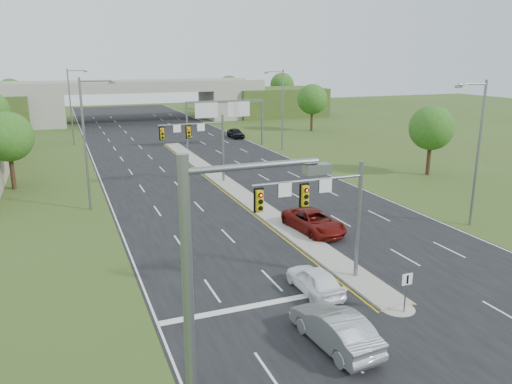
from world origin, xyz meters
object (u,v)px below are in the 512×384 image
object	(u,v)px
car_silver	(335,328)
overpass	(139,104)
car_white	(315,280)
car_far_a	(314,221)
sign_gantry	(224,111)
signal_mast_far	(201,139)
keep_right_sign	(406,286)
car_far_c	(236,133)
signal_mast_near	(325,205)

from	to	relation	value
car_silver	overpass	bearing A→B (deg)	-98.00
car_white	car_far_a	size ratio (longest dim) A/B	0.74
sign_gantry	signal_mast_far	bearing A→B (deg)	-114.11
signal_mast_far	car_white	world-z (taller)	signal_mast_far
keep_right_sign	car_far_a	distance (m)	12.67
car_white	car_far_a	world-z (taller)	car_far_a
car_white	car_far_a	bearing A→B (deg)	-119.38
car_silver	car_far_c	xyz separation A→B (m)	(15.76, 58.26, -0.08)
signal_mast_far	signal_mast_near	bearing A→B (deg)	-90.00
car_white	overpass	bearing A→B (deg)	-93.91
overpass	car_silver	world-z (taller)	overpass
signal_mast_near	keep_right_sign	xyz separation A→B (m)	(2.26, -4.45, -3.21)
car_far_c	keep_right_sign	bearing A→B (deg)	-102.38
keep_right_sign	car_white	bearing A→B (deg)	129.23
car_white	car_far_c	size ratio (longest dim) A/B	0.96
car_silver	sign_gantry	bearing A→B (deg)	-107.55
car_silver	car_far_a	size ratio (longest dim) A/B	0.89
car_far_c	overpass	bearing A→B (deg)	110.35
sign_gantry	signal_mast_near	bearing A→B (deg)	-101.25
signal_mast_far	overpass	size ratio (longest dim) A/B	0.09
signal_mast_near	signal_mast_far	world-z (taller)	same
signal_mast_far	car_silver	size ratio (longest dim) A/B	1.37
keep_right_sign	car_white	size ratio (longest dim) A/B	0.51
sign_gantry	overpass	xyz separation A→B (m)	(-6.68, 35.08, -1.69)
keep_right_sign	sign_gantry	distance (m)	50.04
signal_mast_far	car_far_c	world-z (taller)	signal_mast_far
signal_mast_far	car_far_a	distance (m)	17.74
car_white	car_far_c	bearing A→B (deg)	-106.54
signal_mast_far	sign_gantry	size ratio (longest dim) A/B	0.60
overpass	car_white	world-z (taller)	overpass
sign_gantry	overpass	distance (m)	35.75
sign_gantry	car_far_a	size ratio (longest dim) A/B	2.01
sign_gantry	car_silver	bearing A→B (deg)	-102.73
signal_mast_near	car_far_c	bearing A→B (deg)	75.85
signal_mast_near	car_white	world-z (taller)	signal_mast_near
overpass	car_far_c	distance (m)	29.72
signal_mast_near	car_silver	world-z (taller)	signal_mast_near
keep_right_sign	overpass	world-z (taller)	overpass
overpass	sign_gantry	bearing A→B (deg)	-79.21
signal_mast_near	car_far_a	size ratio (longest dim) A/B	1.21
sign_gantry	car_white	world-z (taller)	sign_gantry
signal_mast_far	car_silver	distance (m)	31.00
sign_gantry	car_far_a	distance (m)	37.51
car_silver	car_far_c	size ratio (longest dim) A/B	1.15
signal_mast_near	sign_gantry	bearing A→B (deg)	78.75
car_silver	signal_mast_far	bearing A→B (deg)	-99.47
car_white	car_far_a	xyz separation A→B (m)	(4.60, 8.77, 0.07)
signal_mast_far	overpass	xyz separation A→B (m)	(2.26, 55.07, -1.17)
signal_mast_far	car_white	xyz separation A→B (m)	(-0.83, -25.66, -3.97)
signal_mast_near	signal_mast_far	distance (m)	25.00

